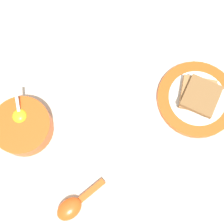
{
  "coord_description": "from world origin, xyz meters",
  "views": [
    {
      "loc": [
        -0.16,
        0.11,
        0.77
      ],
      "look_at": [
        -0.05,
        -0.06,
        0.02
      ],
      "focal_mm": 50.0,
      "sensor_mm": 36.0,
      "label": 1
    }
  ],
  "objects_px": {
    "egg_bowl": "(23,126)",
    "soup_spoon": "(73,206)",
    "toast_plate": "(197,99)",
    "toast_sandwich": "(199,95)"
  },
  "relations": [
    {
      "from": "egg_bowl",
      "to": "soup_spoon",
      "type": "bearing_deg",
      "value": 156.8
    },
    {
      "from": "toast_plate",
      "to": "egg_bowl",
      "type": "bearing_deg",
      "value": 42.92
    },
    {
      "from": "toast_plate",
      "to": "soup_spoon",
      "type": "bearing_deg",
      "value": 73.38
    },
    {
      "from": "egg_bowl",
      "to": "toast_plate",
      "type": "distance_m",
      "value": 0.44
    },
    {
      "from": "egg_bowl",
      "to": "soup_spoon",
      "type": "distance_m",
      "value": 0.23
    },
    {
      "from": "toast_sandwich",
      "to": "toast_plate",
      "type": "bearing_deg",
      "value": -155.7
    },
    {
      "from": "toast_sandwich",
      "to": "soup_spoon",
      "type": "relative_size",
      "value": 0.82
    },
    {
      "from": "egg_bowl",
      "to": "soup_spoon",
      "type": "height_order",
      "value": "egg_bowl"
    },
    {
      "from": "egg_bowl",
      "to": "toast_sandwich",
      "type": "distance_m",
      "value": 0.44
    },
    {
      "from": "toast_sandwich",
      "to": "soup_spoon",
      "type": "xyz_separation_m",
      "value": [
        0.12,
        0.39,
        -0.02
      ]
    }
  ]
}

